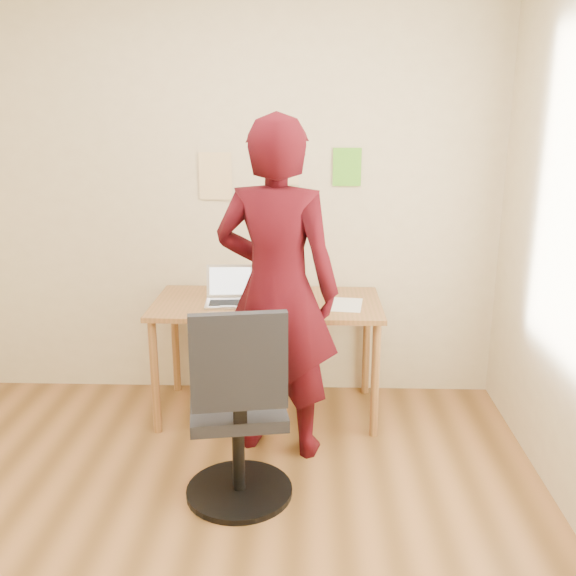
{
  "coord_description": "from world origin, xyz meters",
  "views": [
    {
      "loc": [
        0.51,
        -2.4,
        1.9
      ],
      "look_at": [
        0.4,
        0.95,
        0.95
      ],
      "focal_mm": 40.0,
      "sensor_mm": 36.0,
      "label": 1
    }
  ],
  "objects_px": {
    "phone": "(318,312)",
    "office_chair": "(238,421)",
    "desk": "(267,315)",
    "person": "(277,290)",
    "laptop": "(230,294)"
  },
  "relations": [
    {
      "from": "phone",
      "to": "office_chair",
      "type": "distance_m",
      "value": 0.93
    },
    {
      "from": "laptop",
      "to": "person",
      "type": "height_order",
      "value": "person"
    },
    {
      "from": "office_chair",
      "to": "person",
      "type": "xyz_separation_m",
      "value": [
        0.16,
        0.55,
        0.5
      ]
    },
    {
      "from": "person",
      "to": "phone",
      "type": "bearing_deg",
      "value": -121.85
    },
    {
      "from": "desk",
      "to": "phone",
      "type": "distance_m",
      "value": 0.39
    },
    {
      "from": "office_chair",
      "to": "phone",
      "type": "bearing_deg",
      "value": 53.78
    },
    {
      "from": "desk",
      "to": "office_chair",
      "type": "distance_m",
      "value": 1.02
    },
    {
      "from": "phone",
      "to": "office_chair",
      "type": "height_order",
      "value": "office_chair"
    },
    {
      "from": "desk",
      "to": "phone",
      "type": "xyz_separation_m",
      "value": [
        0.31,
        -0.21,
        0.09
      ]
    },
    {
      "from": "laptop",
      "to": "person",
      "type": "distance_m",
      "value": 0.55
    },
    {
      "from": "office_chair",
      "to": "person",
      "type": "relative_size",
      "value": 0.55
    },
    {
      "from": "phone",
      "to": "desk",
      "type": "bearing_deg",
      "value": 118.86
    },
    {
      "from": "person",
      "to": "office_chair",
      "type": "bearing_deg",
      "value": 86.64
    },
    {
      "from": "desk",
      "to": "office_chair",
      "type": "bearing_deg",
      "value": -94.38
    },
    {
      "from": "desk",
      "to": "person",
      "type": "height_order",
      "value": "person"
    }
  ]
}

